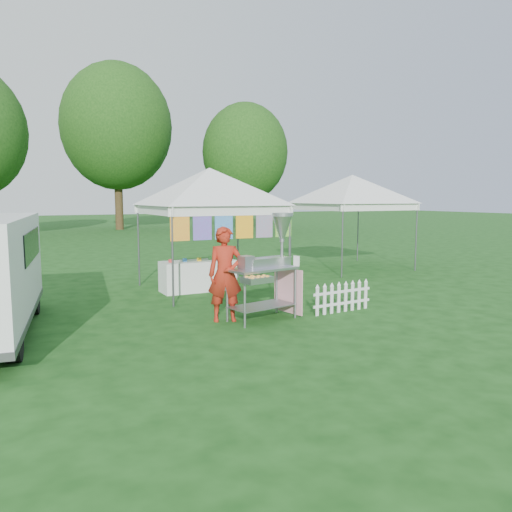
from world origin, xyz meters
TOP-DOWN VIEW (x-y plane):
  - ground at (0.00, 0.00)m, footprint 120.00×120.00m
  - canopy_main at (0.00, 3.49)m, footprint 4.24×4.24m
  - canopy_right at (5.50, 5.00)m, footprint 4.24×4.24m
  - tree_mid at (3.00, 28.00)m, footprint 7.60×7.60m
  - tree_right at (10.00, 22.00)m, footprint 5.60×5.60m
  - donut_cart at (-0.09, 0.25)m, footprint 1.45×1.21m
  - vendor at (-0.94, 0.46)m, footprint 0.74×0.59m
  - picket_fence at (1.43, 0.04)m, footprint 1.44×0.12m
  - display_table at (-0.32, 3.55)m, footprint 1.80×0.70m

SIDE VIEW (x-z plane):
  - ground at x=0.00m, z-range 0.00..0.00m
  - picket_fence at x=1.43m, z-range 0.01..0.57m
  - display_table at x=-0.32m, z-range 0.00..0.74m
  - vendor at x=-0.94m, z-range 0.00..1.76m
  - donut_cart at x=-0.09m, z-range 0.18..2.17m
  - canopy_main at x=0.00m, z-range 1.26..4.71m
  - canopy_right at x=5.50m, z-range 1.27..4.72m
  - tree_right at x=10.00m, z-range 0.97..9.39m
  - tree_mid at x=3.00m, z-range 1.38..12.90m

